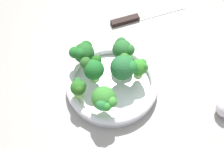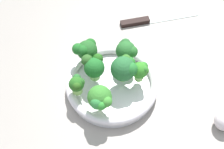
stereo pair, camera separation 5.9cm
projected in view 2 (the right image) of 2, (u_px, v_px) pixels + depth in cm
name	position (u px, v px, depth cm)	size (l,w,h in cm)	color
ground_plane	(94.00, 88.00, 88.87)	(130.00, 130.00, 2.50)	gray
bowl	(112.00, 85.00, 85.77)	(25.56, 25.56, 3.82)	silver
broccoli_floret_0	(140.00, 70.00, 81.64)	(4.51, 4.90, 6.13)	#89C563
broccoli_floret_1	(77.00, 84.00, 79.62)	(4.45, 4.20, 5.49)	#87BC59
broccoli_floret_2	(125.00, 68.00, 80.66)	(6.90, 7.23, 8.09)	#8DC45F
broccoli_floret_3	(93.00, 66.00, 81.74)	(6.19, 6.10, 7.17)	#7EBE5F
broccoli_floret_4	(100.00, 99.00, 75.96)	(6.86, 6.27, 7.35)	#9ECB65
broccoli_floret_5	(126.00, 50.00, 84.89)	(6.16, 5.52, 7.08)	#78C05D
broccoli_floret_6	(86.00, 50.00, 84.64)	(5.70, 6.83, 7.38)	#77B150
knife	(149.00, 20.00, 102.15)	(11.93, 25.65, 1.50)	silver
garlic_bulb	(224.00, 121.00, 78.68)	(5.10, 5.10, 5.10)	white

